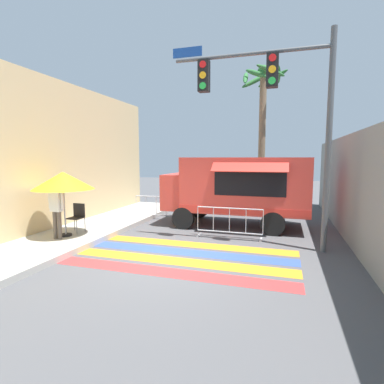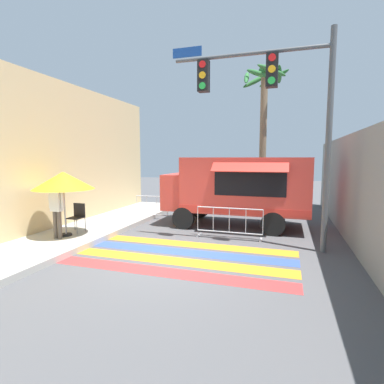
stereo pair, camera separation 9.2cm
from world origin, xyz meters
name	(u,v)px [view 1 (the left image)]	position (x,y,z in m)	size (l,w,h in m)	color
ground_plane	(169,260)	(0.00, 0.00, 0.00)	(60.00, 60.00, 0.00)	#4C4C4F
sidewalk_left	(22,242)	(-4.78, 0.00, 0.09)	(4.40, 16.00, 0.17)	#A8A59E
building_left_facade	(10,156)	(-5.02, 0.00, 2.67)	(0.25, 16.00, 5.33)	#DBBC84
concrete_wall_right	(354,189)	(4.74, 3.00, 1.68)	(0.20, 16.00, 3.35)	gray
crosswalk_painted	(175,256)	(0.00, 0.38, 0.00)	(6.40, 2.84, 0.01)	red
food_truck	(235,186)	(0.95, 4.45, 1.54)	(5.32, 2.85, 2.62)	#D13D33
traffic_signal_pole	(274,98)	(2.39, 1.94, 4.27)	(4.51, 0.29, 5.99)	#515456
patio_umbrella	(63,181)	(-3.75, 0.69, 1.91)	(1.84, 1.84, 2.02)	black
folding_chair	(77,215)	(-3.75, 1.26, 0.74)	(0.44, 0.44, 0.93)	#4C4C51
vendor_person	(56,205)	(-3.75, 0.34, 1.20)	(0.53, 0.24, 1.79)	brown
barricade_front	(229,223)	(1.07, 2.65, 0.50)	(2.18, 0.44, 1.00)	#B7BABF
barricade_side	(156,208)	(-2.43, 4.67, 0.49)	(1.93, 0.44, 1.00)	#B7BABF
palm_tree	(262,110)	(1.58, 8.77, 4.99)	(2.42, 2.41, 7.14)	#7A664C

